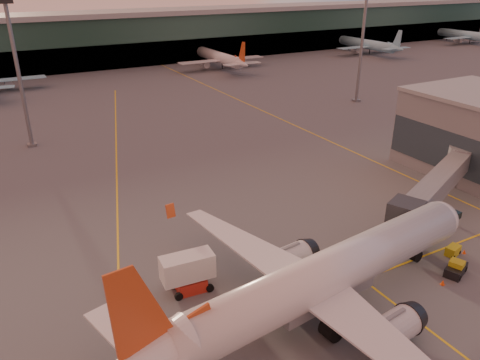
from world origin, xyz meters
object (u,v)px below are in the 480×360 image
main_airplane (320,280)px  catering_truck (188,271)px  pushback_tug (456,269)px  gpu_cart (453,251)px

main_airplane → catering_truck: size_ratio=7.68×
main_airplane → pushback_tug: main_airplane is taller
catering_truck → gpu_cart: 30.13m
gpu_cart → pushback_tug: size_ratio=0.62×
main_airplane → gpu_cart: 20.20m
pushback_tug → main_airplane: bearing=153.0°
main_airplane → pushback_tug: (17.06, -1.78, -3.45)m
catering_truck → main_airplane: bearing=-41.9°
catering_truck → gpu_cart: catering_truck is taller
catering_truck → pushback_tug: 28.37m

